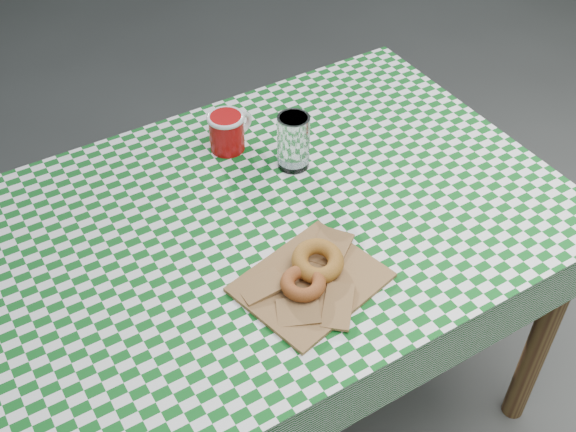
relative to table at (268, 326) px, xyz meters
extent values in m
plane|color=#4C4C48|center=(0.19, 0.17, -0.38)|extent=(60.00, 60.00, 0.00)
cube|color=#58321E|center=(0.00, 0.00, 0.00)|extent=(1.34, 0.92, 0.75)
cube|color=#0D5819|center=(0.00, 0.00, 0.38)|extent=(1.36, 0.94, 0.01)
cube|color=olive|center=(-0.03, -0.21, 0.39)|extent=(0.31, 0.26, 0.01)
torus|color=brown|center=(-0.05, -0.22, 0.41)|extent=(0.10, 0.10, 0.03)
torus|color=#A35D21|center=(0.00, -0.19, 0.41)|extent=(0.12, 0.12, 0.03)
cylinder|color=white|center=(0.15, 0.11, 0.45)|extent=(0.09, 0.09, 0.14)
camera|label=1|loc=(-0.57, -0.95, 1.43)|focal=44.06mm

